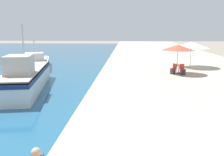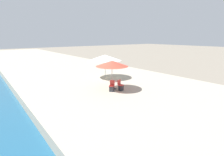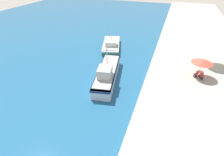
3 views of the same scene
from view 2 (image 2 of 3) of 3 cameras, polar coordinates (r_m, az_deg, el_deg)
quay_promenade at (r=27.63m, az=-15.51°, el=2.77°), size 16.00×90.00×0.72m
cafe_umbrella_pink at (r=14.86m, az=-0.00°, el=4.76°), size 2.77×2.77×2.51m
cafe_umbrella_white at (r=19.29m, az=-2.27°, el=6.67°), size 3.59×3.59×2.56m
cafe_table at (r=15.27m, az=0.63°, el=-1.66°), size 0.80×0.80×0.74m
cafe_chair_left at (r=14.92m, az=2.84°, el=-2.87°), size 0.50×0.52×0.91m
cafe_chair_right at (r=14.66m, az=-0.09°, el=-3.15°), size 0.58×0.58×0.91m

